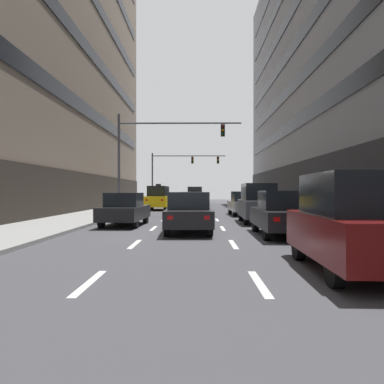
# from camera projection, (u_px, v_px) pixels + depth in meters

# --- Properties ---
(ground_plane) EXTENTS (120.00, 120.00, 0.00)m
(ground_plane) POSITION_uv_depth(u_px,v_px,m) (187.00, 233.00, 14.86)
(ground_plane) COLOR #424247
(sidewalk_left) EXTENTS (3.93, 80.00, 0.14)m
(sidewalk_left) POSITION_uv_depth(u_px,v_px,m) (21.00, 231.00, 14.96)
(sidewalk_left) COLOR gray
(sidewalk_left) RESTS_ON ground
(sidewalk_right) EXTENTS (3.93, 80.00, 0.14)m
(sidewalk_right) POSITION_uv_depth(u_px,v_px,m) (355.00, 232.00, 14.75)
(sidewalk_right) COLOR gray
(sidewalk_right) RESTS_ON ground
(lane_stripe_l1_s2) EXTENTS (0.16, 2.00, 0.01)m
(lane_stripe_l1_s2) POSITION_uv_depth(u_px,v_px,m) (89.00, 283.00, 6.88)
(lane_stripe_l1_s2) COLOR silver
(lane_stripe_l1_s2) RESTS_ON ground
(lane_stripe_l1_s3) EXTENTS (0.16, 2.00, 0.01)m
(lane_stripe_l1_s3) POSITION_uv_depth(u_px,v_px,m) (135.00, 244.00, 11.88)
(lane_stripe_l1_s3) COLOR silver
(lane_stripe_l1_s3) RESTS_ON ground
(lane_stripe_l1_s4) EXTENTS (0.16, 2.00, 0.01)m
(lane_stripe_l1_s4) POSITION_uv_depth(u_px,v_px,m) (153.00, 228.00, 16.88)
(lane_stripe_l1_s4) COLOR silver
(lane_stripe_l1_s4) RESTS_ON ground
(lane_stripe_l1_s5) EXTENTS (0.16, 2.00, 0.01)m
(lane_stripe_l1_s5) POSITION_uv_depth(u_px,v_px,m) (164.00, 220.00, 21.88)
(lane_stripe_l1_s5) COLOR silver
(lane_stripe_l1_s5) RESTS_ON ground
(lane_stripe_l1_s6) EXTENTS (0.16, 2.00, 0.01)m
(lane_stripe_l1_s6) POSITION_uv_depth(u_px,v_px,m) (170.00, 214.00, 26.88)
(lane_stripe_l1_s6) COLOR silver
(lane_stripe_l1_s6) RESTS_ON ground
(lane_stripe_l1_s7) EXTENTS (0.16, 2.00, 0.01)m
(lane_stripe_l1_s7) POSITION_uv_depth(u_px,v_px,m) (174.00, 211.00, 31.88)
(lane_stripe_l1_s7) COLOR silver
(lane_stripe_l1_s7) RESTS_ON ground
(lane_stripe_l1_s8) EXTENTS (0.16, 2.00, 0.01)m
(lane_stripe_l1_s8) POSITION_uv_depth(u_px,v_px,m) (177.00, 208.00, 36.88)
(lane_stripe_l1_s8) COLOR silver
(lane_stripe_l1_s8) RESTS_ON ground
(lane_stripe_l1_s9) EXTENTS (0.16, 2.00, 0.01)m
(lane_stripe_l1_s9) POSITION_uv_depth(u_px,v_px,m) (180.00, 206.00, 41.88)
(lane_stripe_l1_s9) COLOR silver
(lane_stripe_l1_s9) RESTS_ON ground
(lane_stripe_l1_s10) EXTENTS (0.16, 2.00, 0.01)m
(lane_stripe_l1_s10) POSITION_uv_depth(u_px,v_px,m) (182.00, 204.00, 46.88)
(lane_stripe_l1_s10) COLOR silver
(lane_stripe_l1_s10) RESTS_ON ground
(lane_stripe_l2_s2) EXTENTS (0.16, 2.00, 0.01)m
(lane_stripe_l2_s2) POSITION_uv_depth(u_px,v_px,m) (259.00, 283.00, 6.83)
(lane_stripe_l2_s2) COLOR silver
(lane_stripe_l2_s2) RESTS_ON ground
(lane_stripe_l2_s3) EXTENTS (0.16, 2.00, 0.01)m
(lane_stripe_l2_s3) POSITION_uv_depth(u_px,v_px,m) (233.00, 244.00, 11.83)
(lane_stripe_l2_s3) COLOR silver
(lane_stripe_l2_s3) RESTS_ON ground
(lane_stripe_l2_s4) EXTENTS (0.16, 2.00, 0.01)m
(lane_stripe_l2_s4) POSITION_uv_depth(u_px,v_px,m) (223.00, 228.00, 16.83)
(lane_stripe_l2_s4) COLOR silver
(lane_stripe_l2_s4) RESTS_ON ground
(lane_stripe_l2_s5) EXTENTS (0.16, 2.00, 0.01)m
(lane_stripe_l2_s5) POSITION_uv_depth(u_px,v_px,m) (217.00, 220.00, 21.83)
(lane_stripe_l2_s5) COLOR silver
(lane_stripe_l2_s5) RESTS_ON ground
(lane_stripe_l2_s6) EXTENTS (0.16, 2.00, 0.01)m
(lane_stripe_l2_s6) POSITION_uv_depth(u_px,v_px,m) (213.00, 214.00, 26.83)
(lane_stripe_l2_s6) COLOR silver
(lane_stripe_l2_s6) RESTS_ON ground
(lane_stripe_l2_s7) EXTENTS (0.16, 2.00, 0.01)m
(lane_stripe_l2_s7) POSITION_uv_depth(u_px,v_px,m) (211.00, 211.00, 31.83)
(lane_stripe_l2_s7) COLOR silver
(lane_stripe_l2_s7) RESTS_ON ground
(lane_stripe_l2_s8) EXTENTS (0.16, 2.00, 0.01)m
(lane_stripe_l2_s8) POSITION_uv_depth(u_px,v_px,m) (209.00, 208.00, 36.83)
(lane_stripe_l2_s8) COLOR silver
(lane_stripe_l2_s8) RESTS_ON ground
(lane_stripe_l2_s9) EXTENTS (0.16, 2.00, 0.01)m
(lane_stripe_l2_s9) POSITION_uv_depth(u_px,v_px,m) (208.00, 206.00, 41.83)
(lane_stripe_l2_s9) COLOR silver
(lane_stripe_l2_s9) RESTS_ON ground
(lane_stripe_l2_s10) EXTENTS (0.16, 2.00, 0.01)m
(lane_stripe_l2_s10) POSITION_uv_depth(u_px,v_px,m) (207.00, 204.00, 46.83)
(lane_stripe_l2_s10) COLOR silver
(lane_stripe_l2_s10) RESTS_ON ground
(car_driving_0) EXTENTS (1.96, 4.46, 1.66)m
(car_driving_0) POSITION_uv_depth(u_px,v_px,m) (188.00, 213.00, 15.21)
(car_driving_0) COLOR black
(car_driving_0) RESTS_ON ground
(car_driving_1) EXTENTS (1.85, 4.20, 1.56)m
(car_driving_1) POSITION_uv_depth(u_px,v_px,m) (167.00, 199.00, 44.54)
(car_driving_1) COLOR black
(car_driving_1) RESTS_ON ground
(car_driving_2) EXTENTS (1.96, 4.37, 1.62)m
(car_driving_2) POSITION_uv_depth(u_px,v_px,m) (125.00, 209.00, 18.16)
(car_driving_2) COLOR black
(car_driving_2) RESTS_ON ground
(car_driving_3) EXTENTS (1.95, 4.41, 1.64)m
(car_driving_3) POSITION_uv_depth(u_px,v_px,m) (193.00, 202.00, 29.20)
(car_driving_3) COLOR black
(car_driving_3) RESTS_ON ground
(taxi_driving_4) EXTENTS (2.07, 4.52, 2.33)m
(taxi_driving_4) POSITION_uv_depth(u_px,v_px,m) (158.00, 198.00, 33.23)
(taxi_driving_4) COLOR black
(taxi_driving_4) RESTS_ON ground
(taxi_driving_5) EXTENTS (1.87, 4.30, 1.78)m
(taxi_driving_5) POSITION_uv_depth(u_px,v_px,m) (192.00, 200.00, 37.36)
(taxi_driving_5) COLOR black
(taxi_driving_5) RESTS_ON ground
(car_driving_6) EXTENTS (2.02, 4.59, 2.20)m
(car_driving_6) POSITION_uv_depth(u_px,v_px,m) (195.00, 196.00, 44.46)
(car_driving_6) COLOR black
(car_driving_6) RESTS_ON ground
(car_parked_0) EXTENTS (1.91, 4.34, 2.08)m
(car_parked_0) POSITION_uv_depth(u_px,v_px,m) (351.00, 223.00, 7.80)
(car_parked_0) COLOR black
(car_parked_0) RESTS_ON ground
(car_parked_1) EXTENTS (1.98, 4.60, 1.72)m
(car_parked_1) POSITION_uv_depth(u_px,v_px,m) (283.00, 214.00, 14.07)
(car_parked_1) COLOR black
(car_parked_1) RESTS_ON ground
(car_parked_2) EXTENTS (1.89, 4.37, 2.10)m
(car_parked_2) POSITION_uv_depth(u_px,v_px,m) (258.00, 203.00, 19.83)
(car_parked_2) COLOR black
(car_parked_2) RESTS_ON ground
(car_parked_3) EXTENTS (1.98, 4.50, 1.67)m
(car_parked_3) POSITION_uv_depth(u_px,v_px,m) (244.00, 204.00, 25.93)
(car_parked_3) COLOR black
(car_parked_3) RESTS_ON ground
(traffic_signal_0) EXTENTS (8.71, 0.35, 6.99)m
(traffic_signal_0) POSITION_uv_depth(u_px,v_px,m) (154.00, 146.00, 26.11)
(traffic_signal_0) COLOR #4C4C51
(traffic_signal_0) RESTS_ON sidewalk_left
(traffic_signal_1) EXTENTS (9.03, 0.35, 6.22)m
(traffic_signal_1) POSITION_uv_depth(u_px,v_px,m) (178.00, 167.00, 45.45)
(traffic_signal_1) COLOR #4C4C51
(traffic_signal_1) RESTS_ON sidewalk_left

